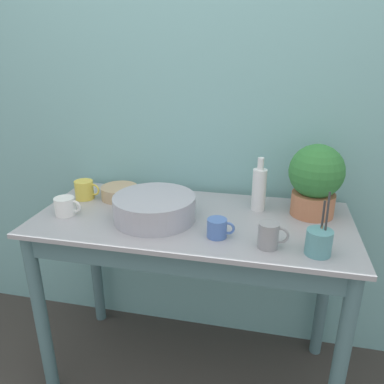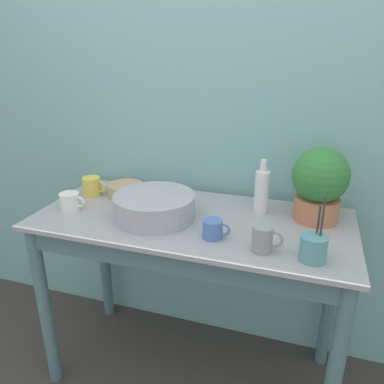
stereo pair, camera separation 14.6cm
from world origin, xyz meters
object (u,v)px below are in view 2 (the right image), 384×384
(bottle_tall, at_px, (262,191))
(mug_grey, at_px, (263,239))
(utensil_cup, at_px, (313,248))
(mug_yellow, at_px, (92,186))
(potted_plant, at_px, (320,183))
(bowl_wash_large, at_px, (155,206))
(mug_blue, at_px, (213,229))
(bowl_small_tan, at_px, (125,190))
(mug_white, at_px, (70,201))

(bottle_tall, bearing_deg, mug_grey, -80.57)
(bottle_tall, distance_m, utensil_cup, 0.43)
(mug_yellow, relative_size, utensil_cup, 0.54)
(potted_plant, height_order, mug_grey, potted_plant)
(bowl_wash_large, height_order, utensil_cup, utensil_cup)
(mug_yellow, xyz_separation_m, mug_blue, (0.70, -0.26, -0.01))
(bowl_wash_large, distance_m, bottle_tall, 0.48)
(bowl_wash_large, xyz_separation_m, mug_grey, (0.49, -0.15, -0.00))
(bowl_wash_large, bearing_deg, mug_blue, -19.62)
(potted_plant, xyz_separation_m, bowl_wash_large, (-0.67, -0.20, -0.12))
(bowl_wash_large, relative_size, utensil_cup, 1.52)
(bottle_tall, bearing_deg, mug_yellow, -176.53)
(bottle_tall, xyz_separation_m, mug_grey, (0.06, -0.35, -0.05))
(mug_blue, height_order, utensil_cup, utensil_cup)
(bowl_wash_large, height_order, mug_grey, bowl_wash_large)
(bowl_small_tan, bearing_deg, potted_plant, 0.18)
(mug_grey, distance_m, mug_yellow, 0.95)
(mug_white, bearing_deg, mug_yellow, 91.56)
(bowl_small_tan, bearing_deg, mug_grey, -24.78)
(mug_white, xyz_separation_m, utensil_cup, (1.07, -0.11, 0.01))
(potted_plant, bearing_deg, bowl_small_tan, -179.82)
(bowl_small_tan, bearing_deg, utensil_cup, -20.95)
(mug_yellow, distance_m, utensil_cup, 1.12)
(potted_plant, xyz_separation_m, mug_grey, (-0.18, -0.34, -0.12))
(bowl_small_tan, bearing_deg, bowl_wash_large, -38.39)
(potted_plant, height_order, utensil_cup, potted_plant)
(mug_grey, xyz_separation_m, bowl_small_tan, (-0.74, 0.34, -0.02))
(mug_grey, bearing_deg, bowl_small_tan, 155.22)
(bottle_tall, bearing_deg, mug_blue, -114.73)
(potted_plant, bearing_deg, mug_white, -167.53)
(mug_white, bearing_deg, bowl_wash_large, 5.82)
(bowl_wash_large, distance_m, mug_white, 0.41)
(bowl_small_tan, relative_size, utensil_cup, 0.77)
(bowl_wash_large, bearing_deg, utensil_cup, -13.12)
(bottle_tall, xyz_separation_m, mug_blue, (-0.14, -0.31, -0.07))
(potted_plant, xyz_separation_m, mug_blue, (-0.38, -0.30, -0.13))
(mug_white, bearing_deg, mug_grey, -6.69)
(mug_white, relative_size, mug_blue, 1.11)
(bottle_tall, height_order, mug_yellow, bottle_tall)
(potted_plant, xyz_separation_m, bottle_tall, (-0.24, 0.01, -0.07))
(mug_white, distance_m, bowl_small_tan, 0.28)
(potted_plant, xyz_separation_m, bowl_small_tan, (-0.92, -0.00, -0.14))
(bowl_wash_large, bearing_deg, potted_plant, 16.32)
(bowl_small_tan, height_order, utensil_cup, utensil_cup)
(bottle_tall, distance_m, mug_grey, 0.36)
(mug_white, xyz_separation_m, mug_blue, (0.70, -0.06, -0.00))
(bowl_wash_large, distance_m, mug_blue, 0.31)
(mug_yellow, distance_m, bowl_small_tan, 0.17)
(bowl_wash_large, bearing_deg, mug_yellow, 159.61)
(mug_yellow, xyz_separation_m, bowl_small_tan, (0.16, 0.04, -0.02))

